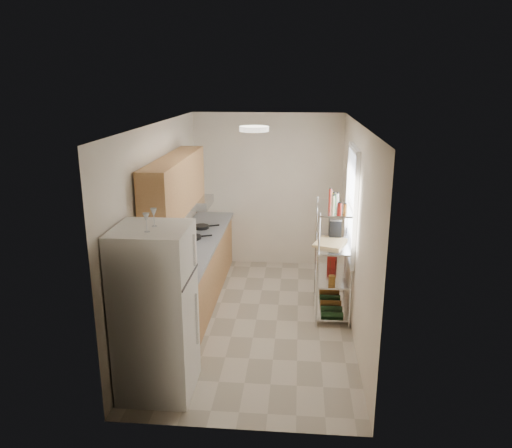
# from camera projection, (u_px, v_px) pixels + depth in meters

# --- Properties ---
(room) EXTENTS (2.52, 4.42, 2.62)m
(room) POSITION_uv_depth(u_px,v_px,m) (256.00, 227.00, 6.36)
(room) COLOR #BFB09A
(room) RESTS_ON ground
(counter_run) EXTENTS (0.63, 3.51, 0.90)m
(counter_run) POSITION_uv_depth(u_px,v_px,m) (195.00, 274.00, 7.09)
(counter_run) COLOR tan
(counter_run) RESTS_ON ground
(upper_cabinets) EXTENTS (0.33, 2.20, 0.72)m
(upper_cabinets) POSITION_uv_depth(u_px,v_px,m) (175.00, 185.00, 6.40)
(upper_cabinets) COLOR tan
(upper_cabinets) RESTS_ON room
(range_hood) EXTENTS (0.50, 0.60, 0.12)m
(range_hood) POSITION_uv_depth(u_px,v_px,m) (193.00, 202.00, 7.27)
(range_hood) COLOR #B7BABC
(range_hood) RESTS_ON room
(window) EXTENTS (0.06, 1.00, 1.46)m
(window) POSITION_uv_depth(u_px,v_px,m) (352.00, 204.00, 6.52)
(window) COLOR white
(window) RESTS_ON room
(bakers_rack) EXTENTS (0.45, 0.90, 1.73)m
(bakers_rack) POSITION_uv_depth(u_px,v_px,m) (334.00, 237.00, 6.61)
(bakers_rack) COLOR silver
(bakers_rack) RESTS_ON ground
(ceiling_dome) EXTENTS (0.34, 0.34, 0.05)m
(ceiling_dome) POSITION_uv_depth(u_px,v_px,m) (254.00, 129.00, 5.71)
(ceiling_dome) COLOR white
(ceiling_dome) RESTS_ON room
(refrigerator) EXTENTS (0.72, 0.72, 1.76)m
(refrigerator) POSITION_uv_depth(u_px,v_px,m) (156.00, 312.00, 4.98)
(refrigerator) COLOR white
(refrigerator) RESTS_ON ground
(wine_glass_a) EXTENTS (0.06, 0.06, 0.18)m
(wine_glass_a) POSITION_uv_depth(u_px,v_px,m) (146.00, 223.00, 4.57)
(wine_glass_a) COLOR silver
(wine_glass_a) RESTS_ON refrigerator
(wine_glass_b) EXTENTS (0.06, 0.06, 0.18)m
(wine_glass_b) POSITION_uv_depth(u_px,v_px,m) (154.00, 217.00, 4.75)
(wine_glass_b) COLOR silver
(wine_glass_b) RESTS_ON refrigerator
(rice_cooker) EXTENTS (0.25, 0.25, 0.20)m
(rice_cooker) POSITION_uv_depth(u_px,v_px,m) (186.00, 239.00, 6.85)
(rice_cooker) COLOR white
(rice_cooker) RESTS_ON counter_run
(frying_pan_large) EXTENTS (0.33, 0.33, 0.04)m
(frying_pan_large) POSITION_uv_depth(u_px,v_px,m) (192.00, 237.00, 7.20)
(frying_pan_large) COLOR black
(frying_pan_large) RESTS_ON counter_run
(frying_pan_small) EXTENTS (0.32, 0.32, 0.05)m
(frying_pan_small) POSITION_uv_depth(u_px,v_px,m) (201.00, 227.00, 7.70)
(frying_pan_small) COLOR black
(frying_pan_small) RESTS_ON counter_run
(cutting_board) EXTENTS (0.49, 0.56, 0.03)m
(cutting_board) POSITION_uv_depth(u_px,v_px,m) (330.00, 243.00, 6.62)
(cutting_board) COLOR tan
(cutting_board) RESTS_ON bakers_rack
(espresso_machine) EXTENTS (0.16, 0.24, 0.28)m
(espresso_machine) POSITION_uv_depth(u_px,v_px,m) (335.00, 227.00, 6.87)
(espresso_machine) COLOR black
(espresso_machine) RESTS_ON bakers_rack
(storage_bag) EXTENTS (0.15, 0.18, 0.18)m
(storage_bag) POSITION_uv_depth(u_px,v_px,m) (332.00, 260.00, 7.05)
(storage_bag) COLOR maroon
(storage_bag) RESTS_ON bakers_rack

